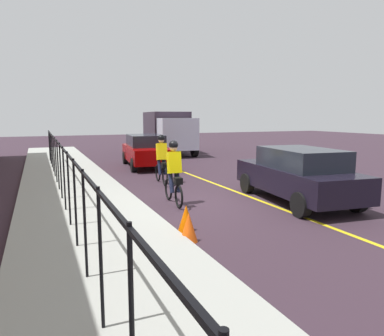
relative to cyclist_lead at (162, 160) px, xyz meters
The scene contains 11 objects.
ground_plane 3.48m from the cyclist_lead, behind, with size 80.00×80.00×0.00m, color #34252F.
lane_line_centre 3.92m from the cyclist_lead, 151.66° to the right, with size 36.00×0.12×0.01m, color yellow.
sidewalk 4.71m from the cyclist_lead, 136.45° to the left, with size 40.00×3.20×0.15m, color #A0A39A.
iron_fence 4.31m from the cyclist_lead, 123.28° to the left, with size 20.63×0.04×1.60m.
cyclist_lead is the anchor object (origin of this frame).
cyclist_follow 3.16m from the cyclist_lead, 167.54° to the left, with size 1.71×0.38×1.83m.
patrol_sedan 5.03m from the cyclist_lead, 147.17° to the right, with size 4.58×2.32×1.58m.
parked_sedan_rear 4.66m from the cyclist_lead, ahead, with size 4.56×2.28×1.58m.
box_truck_background 11.17m from the cyclist_lead, 20.98° to the right, with size 6.94×3.21×2.78m.
traffic_cone_near 6.24m from the cyclist_lead, 166.14° to the left, with size 0.36×0.36×0.60m, color #F7550F.
traffic_cone_far 5.57m from the cyclist_lead, 166.68° to the left, with size 0.36×0.36×0.58m, color #F06102.
Camera 1 is at (-8.91, 4.35, 2.48)m, focal length 33.10 mm.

